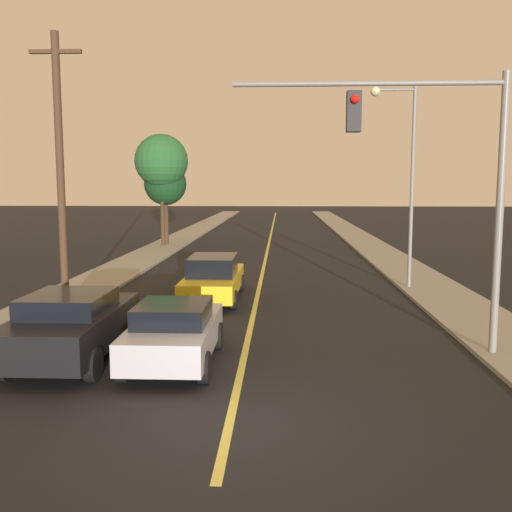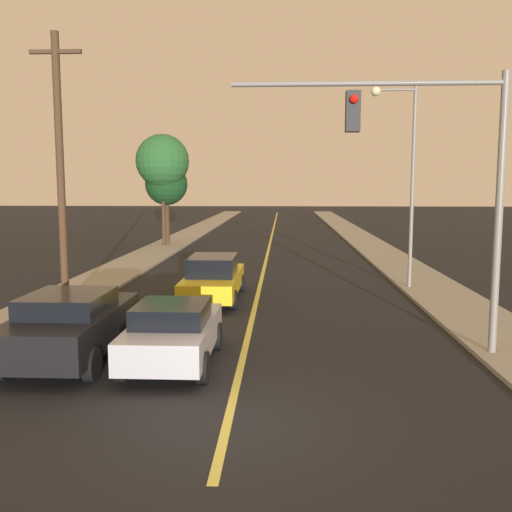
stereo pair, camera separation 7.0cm
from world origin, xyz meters
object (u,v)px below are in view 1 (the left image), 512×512
at_px(utility_pole_left, 60,168).
at_px(streetlamp_right, 403,161).
at_px(tree_left_far, 161,161).
at_px(car_near_lane_second, 213,278).
at_px(car_outer_lane_front, 72,325).
at_px(car_near_lane_front, 174,332).
at_px(traffic_signal_mast, 436,161).
at_px(tree_left_near, 165,184).

bearing_deg(utility_pole_left, streetlamp_right, 20.45).
distance_m(utility_pole_left, tree_left_far, 18.91).
xyz_separation_m(car_near_lane_second, car_outer_lane_front, (-2.37, -7.11, 0.06)).
bearing_deg(car_near_lane_front, traffic_signal_mast, 8.92).
bearing_deg(tree_left_far, car_near_lane_second, -72.57).
distance_m(tree_left_near, tree_left_far, 1.61).
bearing_deg(tree_left_far, streetlamp_right, -50.24).
relative_size(utility_pole_left, tree_left_near, 1.59).
xyz_separation_m(car_near_lane_second, streetlamp_right, (6.88, 2.22, 4.10)).
bearing_deg(car_near_lane_second, car_outer_lane_front, -108.46).
bearing_deg(car_near_lane_second, streetlamp_right, 17.91).
distance_m(streetlamp_right, tree_left_far, 19.04).
xyz_separation_m(car_near_lane_second, tree_left_near, (-5.20, 17.48, 3.25)).
bearing_deg(car_near_lane_second, traffic_signal_mast, -47.51).
bearing_deg(streetlamp_right, tree_left_near, 128.35).
bearing_deg(streetlamp_right, car_near_lane_front, -125.88).
distance_m(traffic_signal_mast, tree_left_far, 25.77).
bearing_deg(traffic_signal_mast, streetlamp_right, 83.09).
relative_size(car_near_lane_front, tree_left_near, 0.74).
relative_size(car_near_lane_front, traffic_signal_mast, 0.62).
bearing_deg(streetlamp_right, car_outer_lane_front, -134.76).
distance_m(car_near_lane_front, traffic_signal_mast, 7.01).
bearing_deg(car_near_lane_front, streetlamp_right, 54.12).
height_order(car_near_lane_front, utility_pole_left, utility_pole_left).
height_order(utility_pole_left, tree_left_near, utility_pole_left).
relative_size(car_outer_lane_front, tree_left_far, 0.63).
distance_m(traffic_signal_mast, utility_pole_left, 11.20).
xyz_separation_m(traffic_signal_mast, tree_left_near, (-11.03, 23.86, -0.49)).
bearing_deg(traffic_signal_mast, car_near_lane_second, 132.49).
xyz_separation_m(car_near_lane_front, traffic_signal_mast, (5.84, 0.92, 3.77)).
bearing_deg(tree_left_far, traffic_signal_mast, -64.40).
distance_m(traffic_signal_mast, tree_left_near, 26.29).
height_order(car_near_lane_front, tree_left_far, tree_left_far).
xyz_separation_m(car_near_lane_second, traffic_signal_mast, (5.84, -6.37, 3.73)).
bearing_deg(car_near_lane_front, utility_pole_left, 130.35).
height_order(car_near_lane_front, streetlamp_right, streetlamp_right).
relative_size(utility_pole_left, tree_left_far, 1.19).
xyz_separation_m(traffic_signal_mast, tree_left_far, (-11.13, 23.22, 0.98)).
xyz_separation_m(traffic_signal_mast, streetlamp_right, (1.04, 8.60, 0.37)).
distance_m(car_near_lane_second, tree_left_near, 18.53).
bearing_deg(car_near_lane_second, tree_left_far, 107.43).
height_order(car_outer_lane_front, tree_left_near, tree_left_near).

